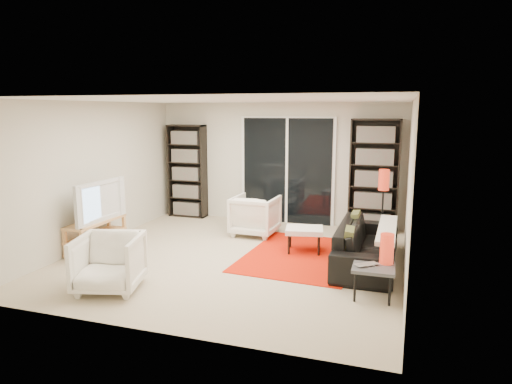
# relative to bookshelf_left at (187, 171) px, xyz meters

# --- Properties ---
(floor) EXTENTS (5.00, 5.00, 0.00)m
(floor) POSITION_rel_bookshelf_left_xyz_m (1.95, -2.33, -0.98)
(floor) COLOR tan
(floor) RESTS_ON ground
(wall_back) EXTENTS (5.00, 0.02, 2.40)m
(wall_back) POSITION_rel_bookshelf_left_xyz_m (1.95, 0.17, 0.22)
(wall_back) COLOR beige
(wall_back) RESTS_ON ground
(wall_front) EXTENTS (5.00, 0.02, 2.40)m
(wall_front) POSITION_rel_bookshelf_left_xyz_m (1.95, -4.83, 0.22)
(wall_front) COLOR beige
(wall_front) RESTS_ON ground
(wall_left) EXTENTS (0.02, 5.00, 2.40)m
(wall_left) POSITION_rel_bookshelf_left_xyz_m (-0.55, -2.33, 0.22)
(wall_left) COLOR beige
(wall_left) RESTS_ON ground
(wall_right) EXTENTS (0.02, 5.00, 2.40)m
(wall_right) POSITION_rel_bookshelf_left_xyz_m (4.45, -2.33, 0.22)
(wall_right) COLOR beige
(wall_right) RESTS_ON ground
(ceiling) EXTENTS (5.00, 5.00, 0.02)m
(ceiling) POSITION_rel_bookshelf_left_xyz_m (1.95, -2.33, 1.42)
(ceiling) COLOR white
(ceiling) RESTS_ON wall_back
(sliding_door) EXTENTS (1.92, 0.08, 2.16)m
(sliding_door) POSITION_rel_bookshelf_left_xyz_m (2.15, 0.13, 0.07)
(sliding_door) COLOR white
(sliding_door) RESTS_ON ground
(bookshelf_left) EXTENTS (0.80, 0.30, 1.95)m
(bookshelf_left) POSITION_rel_bookshelf_left_xyz_m (0.00, 0.00, 0.00)
(bookshelf_left) COLOR black
(bookshelf_left) RESTS_ON ground
(bookshelf_right) EXTENTS (0.90, 0.30, 2.10)m
(bookshelf_right) POSITION_rel_bookshelf_left_xyz_m (3.85, -0.00, 0.07)
(bookshelf_right) COLOR black
(bookshelf_right) RESTS_ON ground
(tv_stand) EXTENTS (0.37, 1.16, 0.50)m
(tv_stand) POSITION_rel_bookshelf_left_xyz_m (-0.33, -2.66, -0.71)
(tv_stand) COLOR #E0B46C
(tv_stand) RESTS_ON floor
(tv) EXTENTS (0.21, 1.14, 0.65)m
(tv) POSITION_rel_bookshelf_left_xyz_m (-0.31, -2.66, -0.15)
(tv) COLOR black
(tv) RESTS_ON tv_stand
(rug) EXTENTS (1.83, 2.39, 0.01)m
(rug) POSITION_rel_bookshelf_left_xyz_m (2.93, -1.91, -0.97)
(rug) COLOR red
(rug) RESTS_ON floor
(sofa) EXTENTS (0.83, 2.10, 0.61)m
(sofa) POSITION_rel_bookshelf_left_xyz_m (3.92, -2.01, -0.67)
(sofa) COLOR black
(sofa) RESTS_ON floor
(armchair_back) EXTENTS (0.81, 0.83, 0.73)m
(armchair_back) POSITION_rel_bookshelf_left_xyz_m (1.84, -0.96, -0.61)
(armchair_back) COLOR white
(armchair_back) RESTS_ON floor
(armchair_front) EXTENTS (0.96, 0.97, 0.72)m
(armchair_front) POSITION_rel_bookshelf_left_xyz_m (0.90, -4.02, -0.61)
(armchair_front) COLOR white
(armchair_front) RESTS_ON floor
(ottoman) EXTENTS (0.66, 0.58, 0.40)m
(ottoman) POSITION_rel_bookshelf_left_xyz_m (2.91, -1.70, -0.63)
(ottoman) COLOR white
(ottoman) RESTS_ON floor
(side_table) EXTENTS (0.51, 0.51, 0.40)m
(side_table) POSITION_rel_bookshelf_left_xyz_m (4.09, -3.21, -0.62)
(side_table) COLOR #46464A
(side_table) RESTS_ON floor
(laptop) EXTENTS (0.35, 0.34, 0.02)m
(laptop) POSITION_rel_bookshelf_left_xyz_m (4.03, -3.27, -0.56)
(laptop) COLOR silver
(laptop) RESTS_ON side_table
(table_lamp) EXTENTS (0.17, 0.17, 0.37)m
(table_lamp) POSITION_rel_bookshelf_left_xyz_m (4.22, -3.07, -0.39)
(table_lamp) COLOR red
(table_lamp) RESTS_ON side_table
(floor_lamp) EXTENTS (0.19, 0.19, 1.29)m
(floor_lamp) POSITION_rel_bookshelf_left_xyz_m (4.07, -0.91, -0.00)
(floor_lamp) COLOR black
(floor_lamp) RESTS_ON floor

